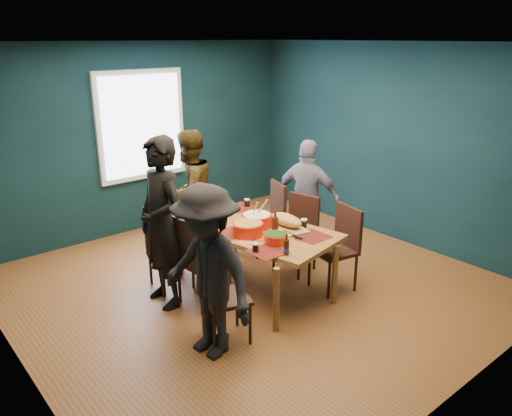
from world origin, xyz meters
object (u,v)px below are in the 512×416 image
at_px(chair_right_far, 271,212).
at_px(person_far_left, 162,223).
at_px(cutting_board, 286,221).
at_px(chair_left_mid, 196,256).
at_px(bowl_herbs, 276,238).
at_px(bowl_dumpling, 257,220).
at_px(person_right, 307,199).
at_px(chair_right_near, 340,241).
at_px(person_back, 190,192).
at_px(person_near_left, 207,273).
at_px(chair_left_far, 162,244).
at_px(bowl_salad, 248,228).
at_px(chair_right_mid, 299,227).
at_px(chair_left_near, 217,291).
at_px(dining_table, 252,233).

xyz_separation_m(chair_right_far, person_far_left, (-1.80, -0.31, 0.37)).
bearing_deg(person_far_left, cutting_board, 66.40).
distance_m(chair_left_mid, bowl_herbs, 0.86).
bearing_deg(person_far_left, bowl_dumpling, 73.25).
bearing_deg(person_right, chair_right_near, 134.66).
xyz_separation_m(person_back, person_near_left, (-1.15, -2.07, -0.02)).
bearing_deg(bowl_herbs, chair_left_far, 122.72).
height_order(chair_left_far, cutting_board, chair_left_far).
height_order(chair_left_mid, bowl_herbs, chair_left_mid).
height_order(chair_left_mid, person_back, person_back).
xyz_separation_m(person_right, bowl_salad, (-1.32, -0.40, 0.04)).
bearing_deg(chair_left_far, person_back, 47.87).
xyz_separation_m(chair_right_far, bowl_salad, (-1.02, -0.77, 0.25)).
height_order(chair_left_mid, bowl_salad, chair_left_mid).
height_order(chair_right_near, person_back, person_back).
bearing_deg(cutting_board, chair_right_far, 70.10).
height_order(chair_right_mid, person_far_left, person_far_left).
bearing_deg(chair_left_mid, chair_left_near, -112.90).
relative_size(dining_table, person_back, 1.26).
relative_size(person_back, person_near_left, 1.02).
height_order(person_back, person_near_left, person_back).
height_order(person_far_left, person_back, person_far_left).
bearing_deg(person_near_left, chair_left_near, 112.69).
relative_size(dining_table, chair_left_near, 2.30).
bearing_deg(chair_right_near, person_far_left, 161.32).
bearing_deg(dining_table, chair_left_far, 132.20).
distance_m(chair_right_far, person_back, 1.11).
height_order(person_near_left, bowl_dumpling, person_near_left).
bearing_deg(person_far_left, dining_table, 72.61).
bearing_deg(bowl_dumpling, bowl_salad, -150.75).
xyz_separation_m(chair_left_mid, bowl_salad, (0.55, -0.17, 0.22)).
bearing_deg(cutting_board, chair_right_near, -28.71).
bearing_deg(chair_right_near, bowl_herbs, -178.77).
bearing_deg(person_far_left, bowl_salad, 60.24).
bearing_deg(person_back, chair_left_mid, 44.09).
bearing_deg(person_right, person_near_left, 91.36).
height_order(chair_right_mid, person_back, person_back).
bearing_deg(dining_table, chair_right_mid, -11.89).
distance_m(chair_left_mid, person_right, 1.89).
bearing_deg(chair_left_far, chair_right_near, -31.63).
bearing_deg(chair_left_far, bowl_salad, -42.68).
bearing_deg(chair_left_mid, chair_left_far, 93.54).
bearing_deg(cutting_board, bowl_herbs, -134.17).
distance_m(chair_right_mid, person_near_left, 2.01).
height_order(chair_left_far, bowl_herbs, chair_left_far).
bearing_deg(bowl_herbs, bowl_dumpling, 72.00).
xyz_separation_m(chair_left_mid, chair_right_far, (1.57, 0.59, -0.03)).
bearing_deg(cutting_board, person_right, 42.82).
bearing_deg(chair_right_mid, chair_right_far, 68.66).
bearing_deg(person_near_left, cutting_board, 102.35).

